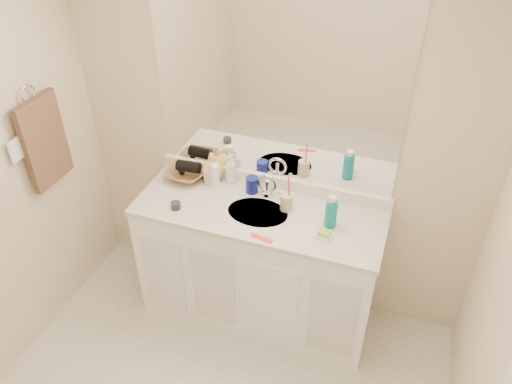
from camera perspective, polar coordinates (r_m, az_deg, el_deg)
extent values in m
cube|color=beige|center=(3.04, 2.05, 5.70)|extent=(2.60, 0.02, 2.40)
cube|color=white|center=(3.31, 0.29, -8.29)|extent=(1.50, 0.55, 0.85)
cube|color=silver|center=(3.02, 0.32, -2.31)|extent=(1.52, 0.57, 0.03)
cube|color=white|center=(3.18, 1.87, 1.22)|extent=(1.52, 0.03, 0.08)
cylinder|color=#B7ACA0|center=(3.00, 0.19, -2.49)|extent=(0.37, 0.37, 0.02)
cylinder|color=silver|center=(3.09, 1.30, 0.45)|extent=(0.02, 0.02, 0.11)
cube|color=white|center=(2.87, 2.17, 11.85)|extent=(1.48, 0.01, 1.20)
cylinder|color=navy|center=(3.12, -0.47, 0.82)|extent=(0.08, 0.08, 0.11)
cylinder|color=#C5B88B|center=(2.99, 3.51, -1.18)|extent=(0.09, 0.09, 0.10)
cylinder|color=#D93995|center=(2.93, 3.77, 0.31)|extent=(0.01, 0.04, 0.19)
cylinder|color=#0B7E8D|center=(2.88, 8.56, -2.48)|extent=(0.09, 0.09, 0.17)
cube|color=white|center=(2.84, 7.73, -4.95)|extent=(0.11, 0.10, 0.01)
cube|color=#AAD233|center=(2.83, 7.76, -4.66)|extent=(0.07, 0.06, 0.02)
cube|color=#E94D18|center=(2.81, 0.68, -5.28)|extent=(0.14, 0.05, 0.01)
cylinder|color=#26282C|center=(3.05, -9.16, -1.53)|extent=(0.07, 0.07, 0.04)
cylinder|color=white|center=(3.16, -4.67, 1.78)|extent=(0.06, 0.06, 0.16)
imported|color=white|center=(3.20, -2.86, 2.66)|extent=(0.10, 0.10, 0.20)
imported|color=beige|center=(3.19, -5.10, 2.07)|extent=(0.09, 0.09, 0.16)
imported|color=#FBC561|center=(3.24, -5.01, 2.94)|extent=(0.17, 0.17, 0.19)
imported|color=brown|center=(3.30, -7.96, 2.13)|extent=(0.28, 0.28, 0.06)
cylinder|color=black|center=(3.26, -7.73, 2.91)|extent=(0.16, 0.09, 0.08)
torus|color=silver|center=(3.08, -24.60, 10.13)|extent=(0.01, 0.11, 0.11)
cube|color=#3F2B21|center=(3.20, -23.01, 5.32)|extent=(0.04, 0.32, 0.55)
cube|color=white|center=(3.07, -25.80, 4.29)|extent=(0.01, 0.08, 0.13)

